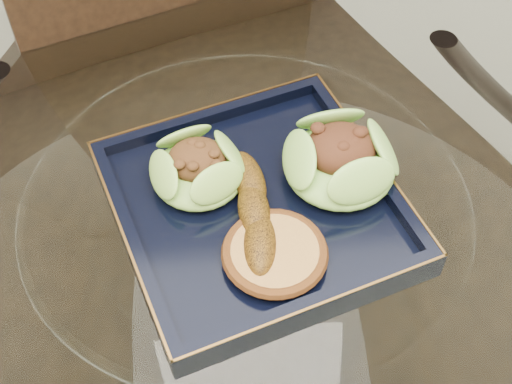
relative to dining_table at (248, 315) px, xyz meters
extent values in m
cylinder|color=white|center=(0.00, 0.00, 0.16)|extent=(1.10, 1.10, 0.01)
torus|color=black|center=(0.00, 0.00, 0.16)|extent=(1.13, 1.13, 0.02)
cylinder|color=black|center=(0.28, 0.28, -0.22)|extent=(0.04, 0.04, 0.75)
cylinder|color=black|center=(-0.28, 0.28, -0.22)|extent=(0.04, 0.04, 0.75)
cube|color=black|center=(0.01, 0.20, -0.11)|extent=(0.56, 0.56, 0.04)
cylinder|color=black|center=(0.25, 0.09, -0.36)|extent=(0.03, 0.03, 0.47)
cylinder|color=black|center=(-0.23, 0.32, -0.36)|extent=(0.03, 0.03, 0.47)
cylinder|color=black|center=(0.12, 0.44, -0.36)|extent=(0.03, 0.03, 0.47)
cube|color=black|center=(0.01, 0.02, 0.17)|extent=(0.34, 0.34, 0.02)
ellipsoid|color=#69A630|center=(-0.04, 0.06, 0.20)|extent=(0.10, 0.10, 0.03)
ellipsoid|color=#588B28|center=(0.10, 0.05, 0.20)|extent=(0.14, 0.14, 0.04)
ellipsoid|color=#623D0A|center=(0.01, 0.00, 0.20)|extent=(0.04, 0.15, 0.03)
cylinder|color=#BA8D3E|center=(0.02, -0.04, 0.19)|extent=(0.09, 0.09, 0.02)
camera|label=1|loc=(-0.03, -0.41, 0.75)|focal=50.00mm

